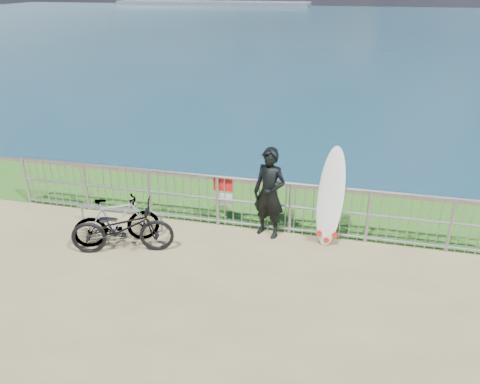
% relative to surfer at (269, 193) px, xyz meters
% --- Properties ---
extents(grass_strip, '(120.00, 120.00, 0.00)m').
position_rel_surfer_xyz_m(grass_strip, '(-0.60, 1.25, -0.91)').
color(grass_strip, '#235517').
rests_on(grass_strip, ground).
extents(seascape, '(260.00, 260.00, 5.00)m').
position_rel_surfer_xyz_m(seascape, '(-44.35, 146.04, -4.95)').
color(seascape, brown).
rests_on(seascape, ground).
extents(railing, '(10.06, 0.10, 1.13)m').
position_rel_surfer_xyz_m(railing, '(-0.58, 0.15, -0.34)').
color(railing, '#92959A').
rests_on(railing, ground).
extents(surfer, '(0.77, 0.63, 1.84)m').
position_rel_surfer_xyz_m(surfer, '(0.00, 0.00, 0.00)').
color(surfer, black).
rests_on(surfer, ground).
extents(surfboard, '(0.60, 0.55, 1.94)m').
position_rel_surfer_xyz_m(surfboard, '(1.17, -0.01, -0.02)').
color(surfboard, white).
rests_on(surfboard, ground).
extents(bicycle_near, '(2.01, 1.21, 1.00)m').
position_rel_surfer_xyz_m(bicycle_near, '(-2.54, -1.26, -0.42)').
color(bicycle_near, black).
rests_on(bicycle_near, ground).
extents(bicycle_far, '(1.64, 1.22, 0.98)m').
position_rel_surfer_xyz_m(bicycle_far, '(-2.79, -1.01, -0.43)').
color(bicycle_far, black).
rests_on(bicycle_far, ground).
extents(bike_rack, '(1.98, 0.05, 0.41)m').
position_rel_surfer_xyz_m(bike_rack, '(-3.01, -0.42, -0.58)').
color(bike_rack, '#92959A').
rests_on(bike_rack, ground).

